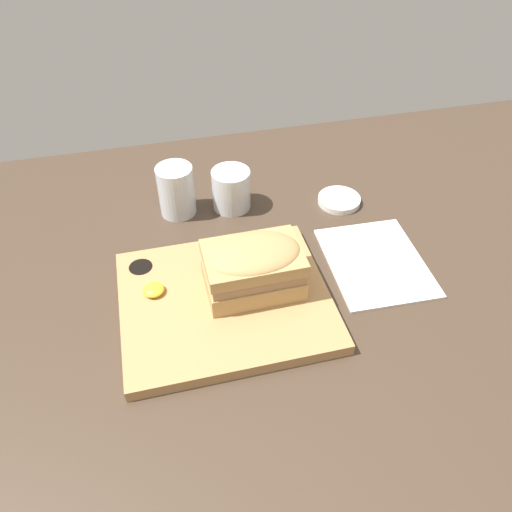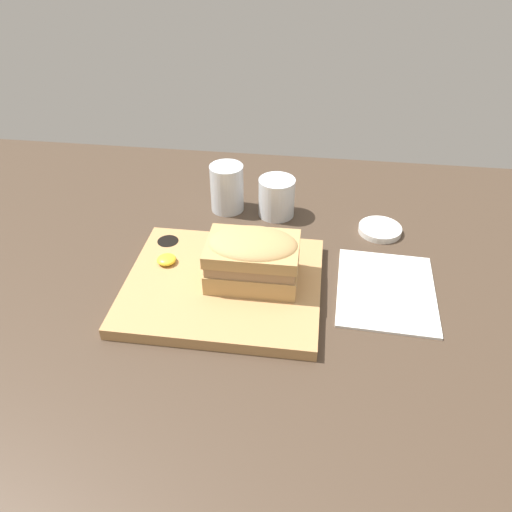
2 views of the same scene
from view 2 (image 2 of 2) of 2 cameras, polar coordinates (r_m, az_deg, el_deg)
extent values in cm
cube|color=#423326|center=(78.40, 1.31, -4.85)|extent=(151.20, 98.40, 2.00)
cube|color=tan|center=(77.79, -3.76, -3.42)|extent=(30.00, 25.83, 1.90)
cylinder|color=black|center=(87.13, -10.00, 1.46)|extent=(3.62, 3.62, 0.95)
cube|color=tan|center=(76.41, -0.39, -1.73)|extent=(13.81, 9.39, 3.18)
cube|color=#9E7A56|center=(74.91, -0.39, -0.27)|extent=(13.26, 9.01, 1.69)
cube|color=tan|center=(73.84, -0.40, 0.84)|extent=(13.81, 9.39, 1.91)
ellipsoid|color=tan|center=(73.38, -0.40, 1.34)|extent=(13.54, 9.20, 2.86)
ellipsoid|color=yellow|center=(81.59, -10.19, -0.40)|extent=(3.11, 3.11, 1.24)
cylinder|color=silver|center=(96.02, -3.34, 7.77)|extent=(6.36, 6.36, 9.17)
cylinder|color=silver|center=(97.16, -3.29, 6.57)|extent=(5.60, 5.60, 4.12)
cylinder|color=silver|center=(94.62, 2.37, 6.72)|extent=(6.85, 6.85, 7.41)
cylinder|color=#470A14|center=(95.33, 2.35, 5.99)|extent=(6.16, 6.16, 4.20)
cube|color=white|center=(80.63, 14.63, -3.78)|extent=(15.71, 19.44, 0.40)
cylinder|color=white|center=(93.67, 13.98, 2.95)|extent=(7.74, 7.74, 1.14)
camera|label=1|loc=(0.23, -68.85, 27.90)|focal=35.00mm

